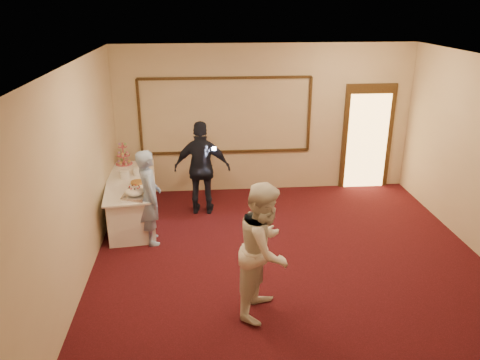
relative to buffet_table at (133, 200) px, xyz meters
name	(u,v)px	position (x,y,z in m)	size (l,w,h in m)	color
floor	(296,279)	(2.58, -2.20, -0.39)	(7.00, 7.00, 0.00)	black
room_walls	(303,145)	(2.58, -2.20, 1.64)	(6.04, 7.04, 3.02)	beige
wall_molding	(226,116)	(1.78, 1.27, 1.21)	(3.45, 0.04, 1.55)	#2F200E
doorway	(367,138)	(4.73, 1.25, 0.69)	(1.05, 0.07, 2.20)	#2F200E
buffet_table	(133,200)	(0.00, 0.00, 0.00)	(1.07, 2.25, 0.77)	white
pavlova_tray	(135,193)	(0.18, -0.80, 0.46)	(0.41, 0.54, 0.18)	silver
cupcake_stand	(123,156)	(-0.24, 0.90, 0.55)	(0.32, 0.32, 0.48)	#C95364
plate_stack_a	(125,174)	(-0.11, 0.10, 0.46)	(0.18, 0.18, 0.15)	white
plate_stack_b	(138,171)	(0.10, 0.27, 0.46)	(0.19, 0.19, 0.16)	white
tart	(137,183)	(0.14, -0.20, 0.41)	(0.25, 0.25, 0.05)	white
man	(149,197)	(0.41, -0.87, 0.41)	(0.58, 0.38, 1.59)	#88A3D1
woman	(265,250)	(2.01, -2.85, 0.49)	(0.86, 0.67, 1.76)	white
guest	(202,168)	(1.28, 0.21, 0.49)	(1.03, 0.43, 1.76)	black
camera_flash	(214,149)	(1.49, 0.10, 0.90)	(0.07, 0.04, 0.05)	white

